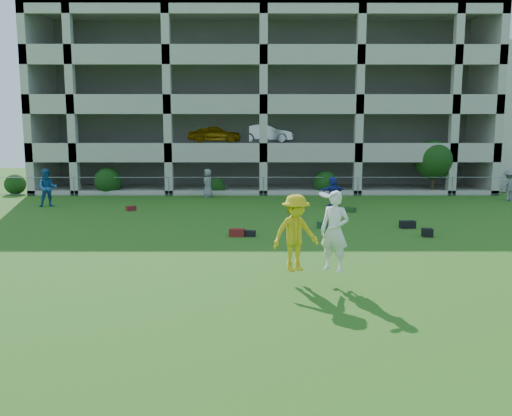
{
  "coord_description": "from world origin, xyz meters",
  "views": [
    {
      "loc": [
        -0.56,
        -12.47,
        3.53
      ],
      "look_at": [
        -0.52,
        3.0,
        1.4
      ],
      "focal_mm": 35.0,
      "sensor_mm": 36.0,
      "label": 1
    }
  ],
  "objects_px": {
    "bystander_a": "(47,188)",
    "bystander_c": "(208,183)",
    "bystander_d": "(333,191)",
    "frisbee_contest": "(307,232)",
    "bystander_f": "(509,186)",
    "parking_garage": "(261,108)",
    "crate_d": "(427,233)"
  },
  "relations": [
    {
      "from": "bystander_a",
      "to": "parking_garage",
      "type": "xyz_separation_m",
      "value": [
        11.48,
        13.98,
        5.02
      ]
    },
    {
      "from": "bystander_d",
      "to": "frisbee_contest",
      "type": "distance_m",
      "value": 14.82
    },
    {
      "from": "crate_d",
      "to": "frisbee_contest",
      "type": "xyz_separation_m",
      "value": [
        -5.06,
        -5.99,
        1.14
      ]
    },
    {
      "from": "bystander_c",
      "to": "bystander_d",
      "type": "relative_size",
      "value": 1.11
    },
    {
      "from": "bystander_c",
      "to": "bystander_f",
      "type": "bearing_deg",
      "value": 69.05
    },
    {
      "from": "bystander_f",
      "to": "crate_d",
      "type": "xyz_separation_m",
      "value": [
        -8.35,
        -10.68,
        -0.73
      ]
    },
    {
      "from": "bystander_d",
      "to": "frisbee_contest",
      "type": "bearing_deg",
      "value": 57.0
    },
    {
      "from": "crate_d",
      "to": "frisbee_contest",
      "type": "height_order",
      "value": "frisbee_contest"
    },
    {
      "from": "bystander_d",
      "to": "bystander_f",
      "type": "distance_m",
      "value": 10.72
    },
    {
      "from": "bystander_a",
      "to": "crate_d",
      "type": "height_order",
      "value": "bystander_a"
    },
    {
      "from": "bystander_a",
      "to": "frisbee_contest",
      "type": "height_order",
      "value": "frisbee_contest"
    },
    {
      "from": "bystander_a",
      "to": "parking_garage",
      "type": "height_order",
      "value": "parking_garage"
    },
    {
      "from": "bystander_a",
      "to": "bystander_c",
      "type": "bearing_deg",
      "value": 8.18
    },
    {
      "from": "bystander_c",
      "to": "bystander_d",
      "type": "xyz_separation_m",
      "value": [
        7.03,
        -3.94,
        -0.08
      ]
    },
    {
      "from": "bystander_d",
      "to": "crate_d",
      "type": "xyz_separation_m",
      "value": [
        2.16,
        -8.54,
        -0.63
      ]
    },
    {
      "from": "bystander_c",
      "to": "bystander_f",
      "type": "xyz_separation_m",
      "value": [
        17.53,
        -1.81,
        0.02
      ]
    },
    {
      "from": "bystander_c",
      "to": "bystander_f",
      "type": "relative_size",
      "value": 0.98
    },
    {
      "from": "bystander_a",
      "to": "bystander_d",
      "type": "xyz_separation_m",
      "value": [
        15.09,
        0.28,
        -0.21
      ]
    },
    {
      "from": "bystander_d",
      "to": "parking_garage",
      "type": "xyz_separation_m",
      "value": [
        -3.62,
        13.71,
        5.23
      ]
    },
    {
      "from": "frisbee_contest",
      "to": "bystander_f",
      "type": "bearing_deg",
      "value": 51.19
    },
    {
      "from": "bystander_c",
      "to": "bystander_a",
      "type": "bearing_deg",
      "value": -77.42
    },
    {
      "from": "bystander_c",
      "to": "bystander_f",
      "type": "distance_m",
      "value": 17.63
    },
    {
      "from": "bystander_a",
      "to": "bystander_c",
      "type": "height_order",
      "value": "bystander_a"
    },
    {
      "from": "bystander_f",
      "to": "parking_garage",
      "type": "bearing_deg",
      "value": -58.04
    },
    {
      "from": "crate_d",
      "to": "bystander_f",
      "type": "bearing_deg",
      "value": 51.99
    },
    {
      "from": "parking_garage",
      "to": "bystander_a",
      "type": "bearing_deg",
      "value": -129.38
    },
    {
      "from": "bystander_c",
      "to": "crate_d",
      "type": "distance_m",
      "value": 15.52
    },
    {
      "from": "bystander_d",
      "to": "frisbee_contest",
      "type": "xyz_separation_m",
      "value": [
        -2.9,
        -14.53,
        0.5
      ]
    },
    {
      "from": "crate_d",
      "to": "parking_garage",
      "type": "bearing_deg",
      "value": 104.54
    },
    {
      "from": "bystander_a",
      "to": "bystander_c",
      "type": "distance_m",
      "value": 9.1
    },
    {
      "from": "bystander_d",
      "to": "bystander_f",
      "type": "relative_size",
      "value": 0.89
    },
    {
      "from": "bystander_d",
      "to": "parking_garage",
      "type": "distance_m",
      "value": 15.11
    }
  ]
}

